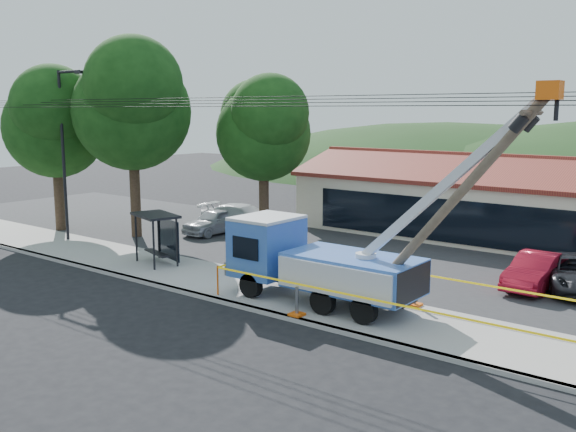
# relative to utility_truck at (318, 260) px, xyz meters

# --- Properties ---
(ground) EXTENTS (120.00, 120.00, 0.00)m
(ground) POSITION_rel_utility_truck_xyz_m (-3.10, -4.01, -1.69)
(ground) COLOR black
(ground) RESTS_ON ground
(curb) EXTENTS (60.00, 0.25, 0.15)m
(curb) POSITION_rel_utility_truck_xyz_m (-3.10, -1.91, -1.61)
(curb) COLOR #A7A39C
(curb) RESTS_ON ground
(sidewalk) EXTENTS (60.00, 4.00, 0.15)m
(sidewalk) POSITION_rel_utility_truck_xyz_m (-3.10, -0.01, -1.61)
(sidewalk) COLOR #A7A39C
(sidewalk) RESTS_ON ground
(parking_lot) EXTENTS (60.00, 12.00, 0.10)m
(parking_lot) POSITION_rel_utility_truck_xyz_m (-3.10, 7.99, -1.64)
(parking_lot) COLOR #28282B
(parking_lot) RESTS_ON ground
(strip_mall) EXTENTS (22.50, 8.53, 4.67)m
(strip_mall) POSITION_rel_utility_truck_xyz_m (0.90, 15.97, 0.19)
(strip_mall) COLOR beige
(strip_mall) RESTS_ON ground
(streetlight) EXTENTS (2.13, 0.22, 9.00)m
(streetlight) POSITION_rel_utility_truck_xyz_m (-16.88, 0.99, 3.62)
(streetlight) COLOR black
(streetlight) RESTS_ON ground
(tree_west_near) EXTENTS (7.56, 6.72, 10.80)m
(tree_west_near) POSITION_rel_utility_truck_xyz_m (-15.10, 3.99, 5.84)
(tree_west_near) COLOR #332316
(tree_west_near) RESTS_ON ground
(tree_west_far) EXTENTS (6.84, 6.08, 9.48)m
(tree_west_far) POSITION_rel_utility_truck_xyz_m (-20.10, 2.49, 4.85)
(tree_west_far) COLOR #332316
(tree_west_far) RESTS_ON ground
(tree_lot) EXTENTS (6.30, 5.60, 8.94)m
(tree_lot) POSITION_rel_utility_truck_xyz_m (-10.10, 8.99, 4.52)
(tree_lot) COLOR #332316
(tree_lot) RESTS_ON ground
(hill_west) EXTENTS (78.40, 56.00, 28.00)m
(hill_west) POSITION_rel_utility_truck_xyz_m (-18.10, 50.99, -1.69)
(hill_west) COLOR #193613
(hill_west) RESTS_ON ground
(utility_truck) EXTENTS (11.51, 3.89, 7.63)m
(utility_truck) POSITION_rel_utility_truck_xyz_m (0.00, 0.00, 0.00)
(utility_truck) COLOR black
(utility_truck) RESTS_ON ground
(leaning_pole) EXTENTS (6.27, 1.70, 7.57)m
(leaning_pole) POSITION_rel_utility_truck_xyz_m (4.99, -0.09, 2.53)
(leaning_pole) COLOR #4D4132
(leaning_pole) RESTS_ON ground
(bus_shelter) EXTENTS (2.69, 2.09, 2.28)m
(bus_shelter) POSITION_rel_utility_truck_xyz_m (-9.05, 0.44, 0.12)
(bus_shelter) COLOR black
(bus_shelter) RESTS_ON ground
(caution_tape) EXTENTS (12.79, 3.81, 1.10)m
(caution_tape) POSITION_rel_utility_truck_xyz_m (2.91, 0.28, -0.71)
(caution_tape) COLOR #FF600D
(caution_tape) RESTS_ON ground
(car_silver) EXTENTS (1.75, 4.21, 1.42)m
(car_silver) POSITION_rel_utility_truck_xyz_m (-12.19, 7.25, -1.69)
(car_silver) COLOR #A9ACB1
(car_silver) RESTS_ON ground
(car_red) EXTENTS (1.50, 4.15, 1.36)m
(car_red) POSITION_rel_utility_truck_xyz_m (5.56, 6.91, -1.69)
(car_red) COLOR #A51024
(car_red) RESTS_ON ground
(car_white) EXTENTS (5.61, 2.89, 1.56)m
(car_white) POSITION_rel_utility_truck_xyz_m (-11.23, 8.56, -1.69)
(car_white) COLOR white
(car_white) RESTS_ON ground
(car_dark) EXTENTS (4.10, 5.31, 1.34)m
(car_dark) POSITION_rel_utility_truck_xyz_m (6.87, 7.53, -1.69)
(car_dark) COLOR black
(car_dark) RESTS_ON ground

